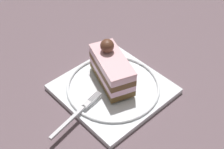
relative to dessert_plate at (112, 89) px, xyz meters
The scene contains 4 objects.
ground_plane 0.03m from the dessert_plate, behind, with size 2.40×2.40×0.00m, color #5D4A51.
dessert_plate is the anchor object (origin of this frame).
cake_slice 0.04m from the dessert_plate, 44.52° to the right, with size 0.12×0.09×0.08m.
fork 0.09m from the dessert_plate, 91.20° to the left, with size 0.02×0.13×0.00m.
Camera 1 is at (-0.26, 0.31, 0.44)m, focal length 50.67 mm.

